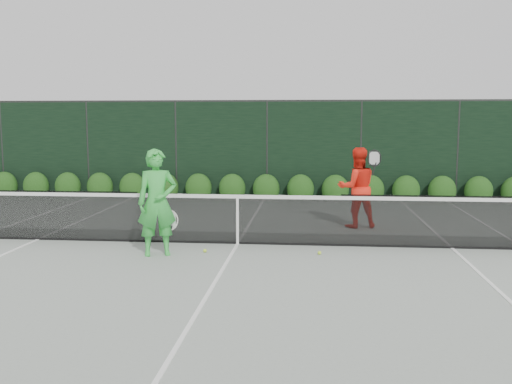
# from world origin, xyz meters

# --- Properties ---
(ground) EXTENTS (80.00, 80.00, 0.00)m
(ground) POSITION_xyz_m (0.00, 0.00, 0.00)
(ground) COLOR gray
(ground) RESTS_ON ground
(tennis_net) EXTENTS (12.90, 0.10, 1.07)m
(tennis_net) POSITION_xyz_m (-0.02, 0.00, 0.53)
(tennis_net) COLOR black
(tennis_net) RESTS_ON ground
(player_woman) EXTENTS (0.81, 0.66, 1.92)m
(player_woman) POSITION_xyz_m (-1.32, -1.03, 0.96)
(player_woman) COLOR green
(player_woman) RESTS_ON ground
(player_man) EXTENTS (1.01, 0.86, 1.81)m
(player_man) POSITION_xyz_m (2.46, 2.02, 0.91)
(player_man) COLOR #FF2715
(player_man) RESTS_ON ground
(court_lines) EXTENTS (11.03, 23.83, 0.01)m
(court_lines) POSITION_xyz_m (0.00, 0.00, 0.01)
(court_lines) COLOR white
(court_lines) RESTS_ON ground
(windscreen_fence) EXTENTS (32.00, 21.07, 3.06)m
(windscreen_fence) POSITION_xyz_m (0.00, -2.71, 1.51)
(windscreen_fence) COLOR black
(windscreen_fence) RESTS_ON ground
(hedge_row) EXTENTS (31.66, 0.65, 0.94)m
(hedge_row) POSITION_xyz_m (-0.00, 7.15, 0.23)
(hedge_row) COLOR black
(hedge_row) RESTS_ON ground
(tennis_balls) EXTENTS (3.50, 1.88, 0.07)m
(tennis_balls) POSITION_xyz_m (-0.25, -0.16, 0.03)
(tennis_balls) COLOR #C9F135
(tennis_balls) RESTS_ON ground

